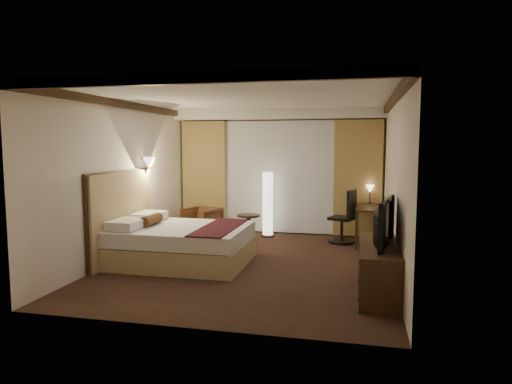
% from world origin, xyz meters
% --- Properties ---
extents(floor, '(4.50, 5.50, 0.01)m').
position_xyz_m(floor, '(0.00, 0.00, 0.00)').
color(floor, black).
rests_on(floor, ground).
extents(ceiling, '(4.50, 5.50, 0.01)m').
position_xyz_m(ceiling, '(0.00, 0.00, 2.70)').
color(ceiling, white).
rests_on(ceiling, back_wall).
extents(back_wall, '(4.50, 0.02, 2.70)m').
position_xyz_m(back_wall, '(0.00, 2.75, 1.35)').
color(back_wall, beige).
rests_on(back_wall, floor).
extents(left_wall, '(0.02, 5.50, 2.70)m').
position_xyz_m(left_wall, '(-2.25, 0.00, 1.35)').
color(left_wall, beige).
rests_on(left_wall, floor).
extents(right_wall, '(0.02, 5.50, 2.70)m').
position_xyz_m(right_wall, '(2.25, 0.00, 1.35)').
color(right_wall, beige).
rests_on(right_wall, floor).
extents(crown_molding, '(4.50, 5.50, 0.12)m').
position_xyz_m(crown_molding, '(0.00, 0.00, 2.64)').
color(crown_molding, black).
rests_on(crown_molding, ceiling).
extents(soffit, '(4.50, 0.50, 0.20)m').
position_xyz_m(soffit, '(0.00, 2.50, 2.60)').
color(soffit, white).
rests_on(soffit, ceiling).
extents(curtain_sheer, '(2.48, 0.04, 2.45)m').
position_xyz_m(curtain_sheer, '(0.00, 2.67, 1.25)').
color(curtain_sheer, silver).
rests_on(curtain_sheer, back_wall).
extents(curtain_left_drape, '(1.00, 0.14, 2.45)m').
position_xyz_m(curtain_left_drape, '(-1.70, 2.61, 1.25)').
color(curtain_left_drape, tan).
rests_on(curtain_left_drape, back_wall).
extents(curtain_right_drape, '(1.00, 0.14, 2.45)m').
position_xyz_m(curtain_right_drape, '(1.70, 2.61, 1.25)').
color(curtain_right_drape, tan).
rests_on(curtain_right_drape, back_wall).
extents(wall_sconce, '(0.24, 0.24, 0.24)m').
position_xyz_m(wall_sconce, '(-2.09, 0.63, 1.62)').
color(wall_sconce, white).
rests_on(wall_sconce, left_wall).
extents(bed, '(2.15, 1.68, 0.63)m').
position_xyz_m(bed, '(-1.12, -0.21, 0.31)').
color(bed, white).
rests_on(bed, floor).
extents(headboard, '(0.12, 1.98, 1.50)m').
position_xyz_m(headboard, '(-2.20, -0.21, 0.75)').
color(headboard, tan).
rests_on(headboard, floor).
extents(armchair, '(0.85, 0.83, 0.69)m').
position_xyz_m(armchair, '(-1.53, 1.91, 0.34)').
color(armchair, '#4A2C16').
rests_on(armchair, floor).
extents(side_table, '(0.47, 0.47, 0.52)m').
position_xyz_m(side_table, '(-0.48, 1.84, 0.26)').
color(side_table, black).
rests_on(side_table, floor).
extents(floor_lamp, '(0.29, 0.29, 1.39)m').
position_xyz_m(floor_lamp, '(-0.16, 2.25, 0.70)').
color(floor_lamp, white).
rests_on(floor_lamp, floor).
extents(desk, '(0.55, 1.23, 0.75)m').
position_xyz_m(desk, '(1.95, 1.99, 0.38)').
color(desk, black).
rests_on(desk, floor).
extents(desk_lamp, '(0.18, 0.18, 0.34)m').
position_xyz_m(desk_lamp, '(1.95, 2.45, 0.92)').
color(desk_lamp, '#FFD899').
rests_on(desk_lamp, desk).
extents(office_chair, '(0.67, 0.67, 1.08)m').
position_xyz_m(office_chair, '(1.41, 1.94, 0.54)').
color(office_chair, black).
rests_on(office_chair, floor).
extents(dresser, '(0.50, 1.68, 0.65)m').
position_xyz_m(dresser, '(2.00, -1.08, 0.33)').
color(dresser, black).
rests_on(dresser, floor).
extents(television, '(0.87, 1.26, 0.15)m').
position_xyz_m(television, '(1.97, -1.08, 0.99)').
color(television, black).
rests_on(television, dresser).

